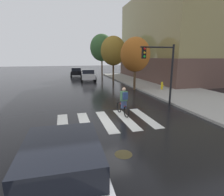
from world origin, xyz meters
TOP-DOWN VIEW (x-y plane):
  - ground_plane at (0.00, 0.00)m, footprint 120.00×120.00m
  - crosswalk_stripes at (0.15, 0.00)m, footprint 5.11×3.48m
  - manhole_cover at (-0.04, -3.48)m, footprint 0.64×0.64m
  - sedan_near at (-2.08, -5.14)m, footprint 2.27×4.65m
  - sedan_mid at (1.58, 17.33)m, footprint 2.47×4.70m
  - sedan_far at (0.35, 23.67)m, footprint 2.21×4.39m
  - cyclist at (1.36, 0.67)m, footprint 0.38×1.71m
  - traffic_light_near at (4.51, 2.07)m, footprint 2.47×0.28m
  - fire_hydrant at (7.62, 7.08)m, footprint 0.33×0.22m
  - street_tree_near at (5.21, 8.47)m, footprint 2.99×2.99m
  - street_tree_mid at (4.92, 15.68)m, footprint 3.45×3.45m
  - street_tree_far at (4.94, 23.36)m, footprint 4.07×4.07m
  - corner_building at (16.83, 15.91)m, footprint 15.62×18.33m

SIDE VIEW (x-z plane):
  - ground_plane at x=0.00m, z-range 0.00..0.00m
  - manhole_cover at x=-0.04m, z-range 0.00..0.01m
  - crosswalk_stripes at x=0.15m, z-range 0.00..0.01m
  - fire_hydrant at x=7.62m, z-range 0.14..0.92m
  - sedan_far at x=0.35m, z-range 0.02..1.51m
  - sedan_mid at x=1.58m, z-range 0.02..1.60m
  - sedan_near at x=-2.08m, z-range 0.03..1.62m
  - cyclist at x=1.36m, z-range 0.00..1.69m
  - traffic_light_near at x=4.51m, z-range 0.76..4.96m
  - street_tree_near at x=5.21m, z-range 0.93..6.24m
  - street_tree_mid at x=4.92m, z-range 1.07..7.21m
  - street_tree_far at x=4.94m, z-range 1.27..8.51m
  - corner_building at x=16.83m, z-range -0.05..12.04m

